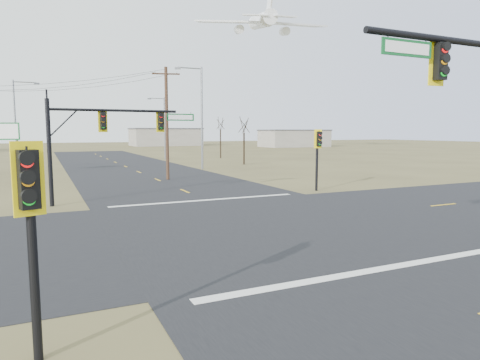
% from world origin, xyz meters
% --- Properties ---
extents(ground, '(320.00, 320.00, 0.00)m').
position_xyz_m(ground, '(0.00, 0.00, 0.00)').
color(ground, brown).
rests_on(ground, ground).
extents(road_ew, '(160.00, 14.00, 0.02)m').
position_xyz_m(road_ew, '(0.00, 0.00, 0.01)').
color(road_ew, black).
rests_on(road_ew, ground).
extents(road_ns, '(14.00, 160.00, 0.02)m').
position_xyz_m(road_ns, '(0.00, 0.00, 0.01)').
color(road_ns, black).
rests_on(road_ns, ground).
extents(stop_bar_near, '(12.00, 0.40, 0.01)m').
position_xyz_m(stop_bar_near, '(0.00, -7.50, 0.03)').
color(stop_bar_near, silver).
rests_on(stop_bar_near, road_ns).
extents(stop_bar_far, '(12.00, 0.40, 0.01)m').
position_xyz_m(stop_bar_far, '(0.00, 7.50, 0.03)').
color(stop_bar_far, silver).
rests_on(stop_bar_far, road_ns).
extents(mast_arm_far, '(8.82, 0.50, 6.17)m').
position_xyz_m(mast_arm_far, '(-5.61, 9.34, 4.48)').
color(mast_arm_far, black).
rests_on(mast_arm_far, ground).
extents(pedestal_signal_ne, '(0.67, 0.58, 4.48)m').
position_xyz_m(pedestal_signal_ne, '(8.85, 8.19, 3.26)').
color(pedestal_signal_ne, black).
rests_on(pedestal_signal_ne, ground).
extents(pedestal_signal_sw, '(0.66, 0.56, 4.17)m').
position_xyz_m(pedestal_signal_sw, '(-9.50, -9.01, 3.07)').
color(pedestal_signal_sw, black).
rests_on(pedestal_signal_sw, ground).
extents(utility_pole_near, '(2.37, 0.74, 9.91)m').
position_xyz_m(utility_pole_near, '(0.91, 19.89, 5.14)').
color(utility_pole_near, '#472D1E').
rests_on(utility_pole_near, ground).
extents(highway_sign, '(2.59, 1.12, 5.19)m').
position_xyz_m(highway_sign, '(-12.46, 31.29, 3.73)').
color(highway_sign, slate).
rests_on(highway_sign, ground).
extents(streetlight_a, '(3.22, 0.49, 11.50)m').
position_xyz_m(streetlight_a, '(7.20, 28.88, 6.46)').
color(streetlight_a, slate).
rests_on(streetlight_a, ground).
extents(streetlight_b, '(2.64, 0.29, 9.48)m').
position_xyz_m(streetlight_b, '(7.84, 47.42, 5.32)').
color(streetlight_b, slate).
rests_on(streetlight_b, ground).
extents(streetlight_c, '(2.83, 0.36, 10.12)m').
position_xyz_m(streetlight_c, '(-11.63, 38.20, 5.68)').
color(streetlight_c, slate).
rests_on(streetlight_c, ground).
extents(bare_tree_c, '(2.80, 2.80, 6.61)m').
position_xyz_m(bare_tree_c, '(14.78, 33.13, 5.18)').
color(bare_tree_c, black).
rests_on(bare_tree_c, ground).
extents(bare_tree_d, '(3.33, 3.33, 6.99)m').
position_xyz_m(bare_tree_d, '(17.07, 46.81, 5.63)').
color(bare_tree_d, black).
rests_on(bare_tree_d, ground).
extents(warehouse_mid, '(20.00, 12.00, 5.00)m').
position_xyz_m(warehouse_mid, '(25.00, 110.00, 2.50)').
color(warehouse_mid, '#A09A8E').
rests_on(warehouse_mid, ground).
extents(warehouse_right, '(18.00, 10.00, 4.50)m').
position_xyz_m(warehouse_right, '(55.00, 85.00, 2.25)').
color(warehouse_right, '#A09A8E').
rests_on(warehouse_right, ground).
extents(jet_airliner, '(22.65, 23.35, 11.85)m').
position_xyz_m(jet_airliner, '(34.96, 66.66, 27.93)').
color(jet_airliner, white).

